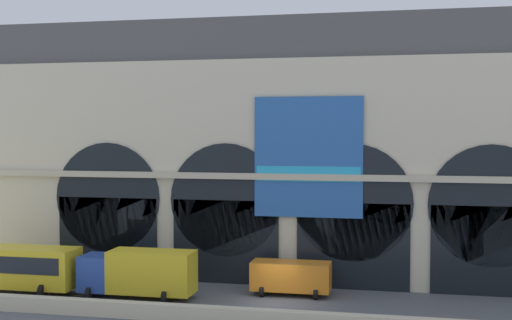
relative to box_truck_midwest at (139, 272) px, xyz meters
name	(u,v)px	position (x,y,z in m)	size (l,w,h in m)	color
ground_plane	(275,304)	(8.88, 0.39, -1.70)	(200.00, 200.00, 0.00)	#54565B
quay_parapet_wall	(259,317)	(8.88, -4.38, -1.24)	(90.00, 0.70, 0.92)	beige
station_building	(294,153)	(8.91, 7.92, 7.53)	(46.61, 5.51, 18.94)	beige
box_truck_midwest	(139,272)	(0.00, 0.00, 0.00)	(7.50, 2.91, 3.12)	#28479E
van_center	(291,276)	(9.49, 2.92, -0.45)	(5.20, 2.48, 2.20)	orange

